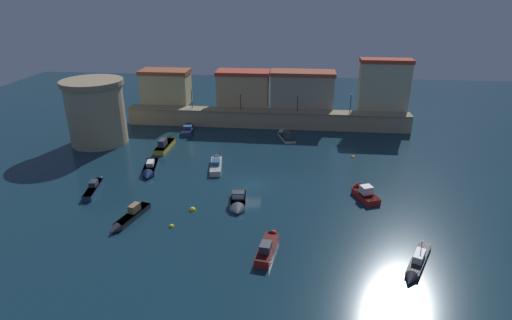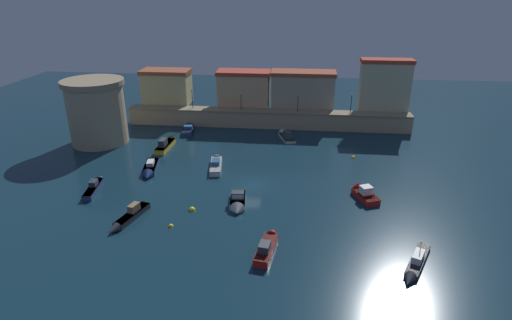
{
  "view_description": "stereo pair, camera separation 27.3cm",
  "coord_description": "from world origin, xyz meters",
  "px_view_note": "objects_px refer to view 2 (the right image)",
  "views": [
    {
      "loc": [
        5.75,
        -49.1,
        24.55
      ],
      "look_at": [
        0.0,
        6.33,
        1.08
      ],
      "focal_mm": 29.54,
      "sensor_mm": 36.0,
      "label": 1
    },
    {
      "loc": [
        6.02,
        -49.07,
        24.55
      ],
      "look_at": [
        0.0,
        6.33,
        1.08
      ],
      "focal_mm": 29.54,
      "sensor_mm": 36.0,
      "label": 2
    }
  ],
  "objects_px": {
    "moored_boat_1": "(128,217)",
    "mooring_buoy_0": "(171,226)",
    "quay_lamp_1": "(241,98)",
    "quay_lamp_2": "(298,99)",
    "mooring_buoy_2": "(192,210)",
    "moored_boat_3": "(238,203)",
    "moored_boat_0": "(150,169)",
    "moored_boat_4": "(268,245)",
    "moored_boat_6": "(285,135)",
    "fortress_tower": "(97,111)",
    "moored_boat_10": "(95,186)",
    "moored_boat_2": "(216,163)",
    "moored_boat_7": "(416,264)",
    "moored_boat_8": "(167,144)",
    "moored_boat_5": "(189,129)",
    "quay_lamp_3": "(351,100)",
    "quay_lamp_0": "(192,95)",
    "moored_boat_9": "(363,193)",
    "mooring_buoy_1": "(353,158)"
  },
  "relations": [
    {
      "from": "quay_lamp_2",
      "to": "mooring_buoy_1",
      "type": "height_order",
      "value": "quay_lamp_2"
    },
    {
      "from": "quay_lamp_0",
      "to": "quay_lamp_3",
      "type": "bearing_deg",
      "value": -0.0
    },
    {
      "from": "quay_lamp_0",
      "to": "fortress_tower",
      "type": "bearing_deg",
      "value": -139.47
    },
    {
      "from": "quay_lamp_1",
      "to": "moored_boat_1",
      "type": "bearing_deg",
      "value": -102.53
    },
    {
      "from": "moored_boat_1",
      "to": "moored_boat_8",
      "type": "height_order",
      "value": "moored_boat_8"
    },
    {
      "from": "moored_boat_1",
      "to": "moored_boat_2",
      "type": "xyz_separation_m",
      "value": [
        6.78,
        16.15,
        0.02
      ]
    },
    {
      "from": "fortress_tower",
      "to": "mooring_buoy_2",
      "type": "height_order",
      "value": "fortress_tower"
    },
    {
      "from": "quay_lamp_0",
      "to": "mooring_buoy_0",
      "type": "distance_m",
      "value": 36.66
    },
    {
      "from": "quay_lamp_2",
      "to": "quay_lamp_3",
      "type": "height_order",
      "value": "quay_lamp_3"
    },
    {
      "from": "moored_boat_1",
      "to": "mooring_buoy_0",
      "type": "distance_m",
      "value": 5.09
    },
    {
      "from": "quay_lamp_1",
      "to": "moored_boat_8",
      "type": "relative_size",
      "value": 0.43
    },
    {
      "from": "moored_boat_9",
      "to": "mooring_buoy_1",
      "type": "height_order",
      "value": "moored_boat_9"
    },
    {
      "from": "moored_boat_0",
      "to": "moored_boat_9",
      "type": "relative_size",
      "value": 1.26
    },
    {
      "from": "moored_boat_1",
      "to": "mooring_buoy_0",
      "type": "height_order",
      "value": "moored_boat_1"
    },
    {
      "from": "mooring_buoy_2",
      "to": "moored_boat_8",
      "type": "bearing_deg",
      "value": 114.88
    },
    {
      "from": "moored_boat_2",
      "to": "moored_boat_10",
      "type": "distance_m",
      "value": 16.72
    },
    {
      "from": "moored_boat_2",
      "to": "mooring_buoy_1",
      "type": "height_order",
      "value": "moored_boat_2"
    },
    {
      "from": "moored_boat_6",
      "to": "moored_boat_9",
      "type": "xyz_separation_m",
      "value": [
        10.56,
        -20.99,
        0.15
      ]
    },
    {
      "from": "moored_boat_6",
      "to": "mooring_buoy_0",
      "type": "xyz_separation_m",
      "value": [
        -11.12,
        -30.44,
        -0.37
      ]
    },
    {
      "from": "quay_lamp_2",
      "to": "moored_boat_5",
      "type": "xyz_separation_m",
      "value": [
        -19.3,
        -4.1,
        -4.87
      ]
    },
    {
      "from": "quay_lamp_3",
      "to": "moored_boat_5",
      "type": "bearing_deg",
      "value": -171.87
    },
    {
      "from": "quay_lamp_1",
      "to": "quay_lamp_2",
      "type": "distance_m",
      "value": 10.33
    },
    {
      "from": "quay_lamp_1",
      "to": "quay_lamp_2",
      "type": "xyz_separation_m",
      "value": [
        10.33,
        -0.0,
        0.07
      ]
    },
    {
      "from": "moored_boat_8",
      "to": "mooring_buoy_0",
      "type": "height_order",
      "value": "moored_boat_8"
    },
    {
      "from": "quay_lamp_0",
      "to": "mooring_buoy_0",
      "type": "xyz_separation_m",
      "value": [
        6.31,
        -35.68,
        -5.52
      ]
    },
    {
      "from": "moored_boat_4",
      "to": "moored_boat_6",
      "type": "xyz_separation_m",
      "value": [
        0.24,
        33.61,
        -0.16
      ]
    },
    {
      "from": "moored_boat_4",
      "to": "moored_boat_8",
      "type": "distance_m",
      "value": 32.56
    },
    {
      "from": "quay_lamp_0",
      "to": "moored_boat_4",
      "type": "height_order",
      "value": "quay_lamp_0"
    },
    {
      "from": "moored_boat_0",
      "to": "moored_boat_4",
      "type": "height_order",
      "value": "moored_boat_4"
    },
    {
      "from": "moored_boat_3",
      "to": "moored_boat_10",
      "type": "height_order",
      "value": "moored_boat_10"
    },
    {
      "from": "moored_boat_2",
      "to": "mooring_buoy_1",
      "type": "distance_m",
      "value": 20.84
    },
    {
      "from": "moored_boat_9",
      "to": "quay_lamp_0",
      "type": "bearing_deg",
      "value": 24.02
    },
    {
      "from": "moored_boat_0",
      "to": "moored_boat_1",
      "type": "bearing_deg",
      "value": -1.8
    },
    {
      "from": "moored_boat_9",
      "to": "mooring_buoy_1",
      "type": "distance_m",
      "value": 12.7
    },
    {
      "from": "moored_boat_0",
      "to": "moored_boat_3",
      "type": "height_order",
      "value": "moored_boat_3"
    },
    {
      "from": "mooring_buoy_2",
      "to": "moored_boat_3",
      "type": "bearing_deg",
      "value": 16.53
    },
    {
      "from": "moored_boat_0",
      "to": "quay_lamp_3",
      "type": "bearing_deg",
      "value": 115.6
    },
    {
      "from": "fortress_tower",
      "to": "moored_boat_3",
      "type": "relative_size",
      "value": 1.91
    },
    {
      "from": "moored_boat_1",
      "to": "mooring_buoy_2",
      "type": "relative_size",
      "value": 8.81
    },
    {
      "from": "moored_boat_2",
      "to": "moored_boat_7",
      "type": "height_order",
      "value": "moored_boat_7"
    },
    {
      "from": "quay_lamp_0",
      "to": "mooring_buoy_1",
      "type": "distance_m",
      "value": 31.76
    },
    {
      "from": "moored_boat_2",
      "to": "moored_boat_4",
      "type": "height_order",
      "value": "moored_boat_4"
    },
    {
      "from": "fortress_tower",
      "to": "moored_boat_8",
      "type": "relative_size",
      "value": 1.43
    },
    {
      "from": "moored_boat_1",
      "to": "quay_lamp_1",
      "type": "bearing_deg",
      "value": -177.64
    },
    {
      "from": "quay_lamp_0",
      "to": "moored_boat_9",
      "type": "distance_m",
      "value": 38.69
    },
    {
      "from": "moored_boat_6",
      "to": "quay_lamp_3",
      "type": "bearing_deg",
      "value": -84.2
    },
    {
      "from": "moored_boat_10",
      "to": "mooring_buoy_1",
      "type": "bearing_deg",
      "value": -76.27
    },
    {
      "from": "quay_lamp_3",
      "to": "moored_boat_4",
      "type": "distance_m",
      "value": 40.84
    },
    {
      "from": "quay_lamp_0",
      "to": "mooring_buoy_0",
      "type": "height_order",
      "value": "quay_lamp_0"
    },
    {
      "from": "fortress_tower",
      "to": "moored_boat_6",
      "type": "distance_m",
      "value": 31.45
    }
  ]
}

